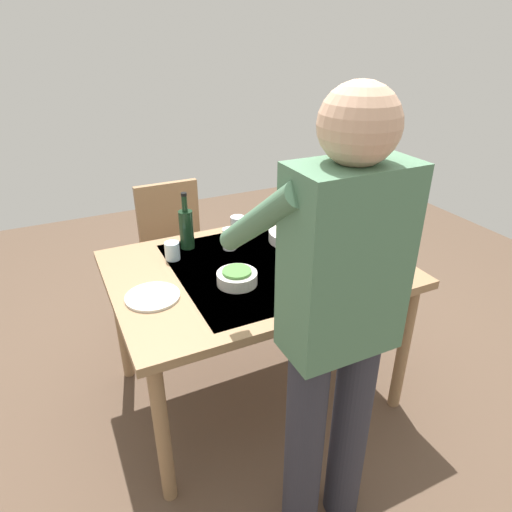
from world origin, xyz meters
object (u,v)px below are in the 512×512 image
wine_glass_right (287,281)px  water_cup_near_right (229,239)px  chair_near (175,246)px  water_cup_near_left (172,251)px  wine_glass_left (393,259)px  serving_bowl_pasta (297,234)px  water_cup_far_right (238,225)px  person_server (336,320)px  water_cup_far_left (359,238)px  side_bowl_salad (237,277)px  wine_bottle (186,228)px  dining_table (256,280)px  dinner_plate_near (153,297)px

wine_glass_right → water_cup_near_right: size_ratio=1.39×
chair_near → wine_glass_right: wine_glass_right is taller
water_cup_near_right → water_cup_near_left: bearing=-2.4°
wine_glass_left → serving_bowl_pasta: wine_glass_left is taller
water_cup_near_right → water_cup_far_right: size_ratio=1.11×
person_server → wine_glass_left: size_ratio=11.19×
water_cup_far_left → water_cup_far_right: bearing=-41.5°
side_bowl_salad → water_cup_near_right: bearing=-107.3°
side_bowl_salad → wine_glass_right: bearing=117.3°
side_bowl_salad → wine_glass_left: bearing=157.2°
wine_bottle → water_cup_near_right: 0.22m
wine_glass_right → side_bowl_salad: 0.27m
water_cup_near_left → wine_bottle: bearing=-138.9°
water_cup_far_right → side_bowl_salad: bearing=66.1°
chair_near → side_bowl_salad: size_ratio=5.06×
wine_bottle → chair_near: bearing=-97.7°
water_cup_near_right → water_cup_far_right: 0.19m
chair_near → water_cup_far_right: 0.62m
water_cup_near_left → serving_bowl_pasta: (-0.66, 0.07, -0.01)m
dining_table → wine_glass_left: bearing=141.7°
water_cup_far_left → dinner_plate_near: bearing=0.9°
serving_bowl_pasta → wine_bottle: bearing=-16.9°
wine_glass_left → dining_table: bearing=-38.3°
chair_near → side_bowl_salad: chair_near is taller
dining_table → person_server: size_ratio=0.81×
dining_table → water_cup_far_right: bearing=-100.5°
wine_bottle → water_cup_far_left: 0.88m
wine_glass_left → person_server: bearing=33.2°
water_cup_near_left → water_cup_far_left: size_ratio=0.83×
serving_bowl_pasta → dining_table: bearing=26.8°
chair_near → wine_glass_right: size_ratio=6.03×
wine_bottle → water_cup_far_right: bearing=-170.5°
chair_near → water_cup_far_left: (-0.72, 0.93, 0.30)m
water_cup_near_left → serving_bowl_pasta: size_ratio=0.30×
dining_table → side_bowl_salad: side_bowl_salad is taller
water_cup_far_left → wine_bottle: bearing=-25.7°
water_cup_near_left → water_cup_far_left: water_cup_far_left is taller
wine_glass_right → side_bowl_salad: size_ratio=0.84×
wine_glass_right → water_cup_near_left: bearing=-62.1°
chair_near → person_server: (-0.08, 1.62, 0.43)m
water_cup_near_left → water_cup_near_right: size_ratio=0.82×
water_cup_near_right → wine_glass_left: bearing=131.1°
water_cup_far_left → dinner_plate_near: 1.08m
water_cup_far_right → side_bowl_salad: size_ratio=0.54×
dining_table → wine_glass_right: (0.03, 0.35, 0.19)m
water_cup_near_left → water_cup_far_right: 0.43m
wine_glass_left → wine_glass_right: (0.51, -0.03, 0.00)m
water_cup_far_right → wine_bottle: bearing=9.5°
wine_glass_left → water_cup_far_left: (-0.07, -0.33, -0.05)m
person_server → wine_glass_right: bearing=-96.9°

